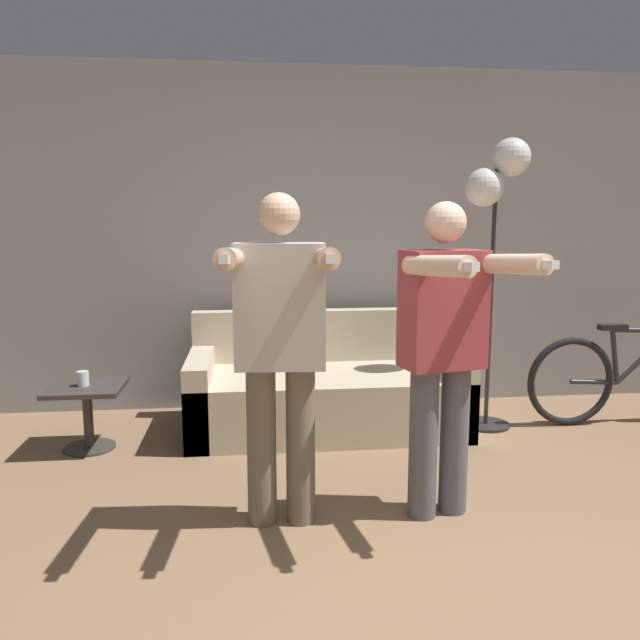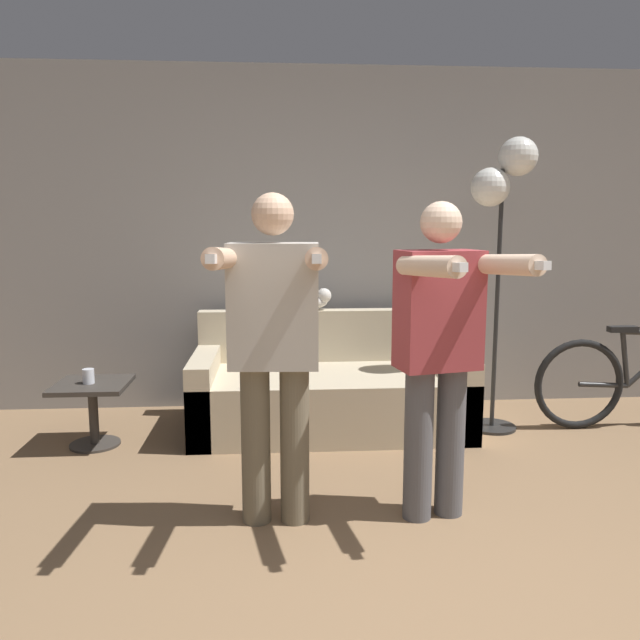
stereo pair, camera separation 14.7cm
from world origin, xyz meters
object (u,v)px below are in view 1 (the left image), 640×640
person_left (280,340)px  person_right (444,342)px  floor_lamp (497,194)px  bicycle (632,378)px  cup (83,379)px  couch (325,391)px  cat (300,301)px  side_table (87,403)px

person_left → person_right: 0.78m
floor_lamp → bicycle: size_ratio=1.27×
person_left → bicycle: (2.58, 1.25, -0.57)m
floor_lamp → cup: floor_lamp is taller
couch → bicycle: couch is taller
cup → floor_lamp: bearing=3.6°
cup → bicycle: bearing=1.8°
person_right → cat: size_ratio=3.13×
person_right → bicycle: size_ratio=0.98×
couch → floor_lamp: size_ratio=0.95×
cat → bicycle: size_ratio=0.31×
cat → side_table: (-1.41, -0.62, -0.56)m
side_table → cup: bearing=-136.0°
couch → side_table: size_ratio=4.13×
couch → person_left: person_left is taller
cat → side_table: cat is taller
cat → couch: bearing=-66.9°
couch → cat: (-0.15, 0.35, 0.60)m
couch → side_table: (-1.56, -0.27, 0.05)m
person_right → bicycle: (1.80, 1.25, -0.54)m
floor_lamp → side_table: size_ratio=4.37×
floor_lamp → couch: bearing=174.4°
floor_lamp → bicycle: floor_lamp is taller
person_left → side_table: 1.75m
floor_lamp → bicycle: bearing=-2.7°
person_right → cat: 1.84m
cat → cup: cat is taller
side_table → cup: cup is taller
couch → cup: bearing=-169.7°
cup → bicycle: (3.77, 0.12, -0.13)m
cat → person_right: bearing=-72.7°
person_right → floor_lamp: size_ratio=0.77×
couch → person_right: 1.59m
cat → cup: bearing=-156.1°
cat → bicycle: 2.46m
floor_lamp → person_right: bearing=-120.0°
person_left → cat: 1.77m
person_left → person_right: person_left is taller
person_right → person_left: bearing=168.2°
person_right → side_table: 2.34m
cat → cup: size_ratio=5.19×
bicycle → person_left: bearing=-154.2°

